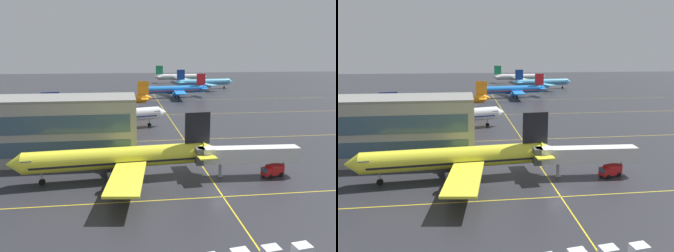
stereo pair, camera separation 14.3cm
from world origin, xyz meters
TOP-DOWN VIEW (x-y plane):
  - ground_plane at (0.00, 0.00)m, footprint 600.00×600.00m
  - airliner_front_gate at (-16.30, 7.78)m, footprint 37.76×32.46m
  - airliner_second_row at (-20.99, 46.99)m, footprint 37.60×31.99m
  - airliner_third_row at (-20.97, 84.36)m, footprint 34.77×30.06m
  - airliner_far_left_stand at (9.20, 113.66)m, footprint 36.64×31.30m
  - airliner_far_right_stand at (32.20, 148.67)m, footprint 37.64×32.20m
  - airliner_distant_taxiway at (24.63, 189.68)m, footprint 39.17×33.81m
  - taxiway_markings at (0.00, 51.15)m, footprint 167.08×155.92m
  - service_truck_red_van at (11.59, 5.60)m, footprint 4.48×3.21m
  - baggage_cart_row_fourth at (3.85, -19.30)m, footprint 2.84×1.93m
  - jet_bridge at (5.50, 6.66)m, footprint 19.30×3.86m

SIDE VIEW (x-z plane):
  - ground_plane at x=0.00m, z-range 0.00..0.00m
  - taxiway_markings at x=0.00m, z-range 0.00..0.01m
  - baggage_cart_row_fourth at x=3.85m, z-range 0.07..1.93m
  - service_truck_red_van at x=11.59m, z-range 0.13..2.23m
  - airliner_third_row at x=-20.97m, z-range -1.72..9.12m
  - airliner_far_left_stand at x=9.20m, z-range -1.81..9.59m
  - airliner_far_right_stand at x=32.20m, z-range -1.86..9.85m
  - airliner_front_gate at x=-16.30m, z-range -1.86..9.87m
  - airliner_second_row at x=-20.99m, z-range -1.87..9.94m
  - jet_bridge at x=5.50m, z-range 1.27..6.85m
  - airliner_distant_taxiway at x=24.63m, z-range -1.93..10.26m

